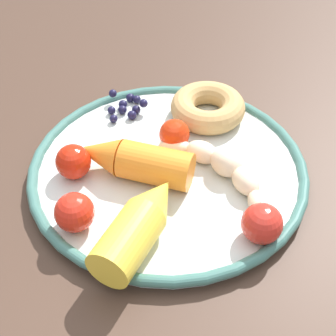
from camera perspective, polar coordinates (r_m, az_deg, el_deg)
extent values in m
cube|color=#442F24|center=(0.56, -1.43, -3.72)|extent=(1.07, 0.87, 0.03)
cube|color=#462D20|center=(1.24, -14.26, 3.07)|extent=(0.05, 0.05, 0.70)
cylinder|color=silver|center=(0.57, 0.00, -0.44)|extent=(0.30, 0.30, 0.01)
torus|color=#3F7066|center=(0.56, 0.00, 0.00)|extent=(0.31, 0.31, 0.01)
ellipsoid|color=beige|center=(0.52, 10.14, -4.06)|extent=(0.04, 0.03, 0.02)
ellipsoid|color=beige|center=(0.53, 8.71, -1.50)|extent=(0.05, 0.04, 0.02)
ellipsoid|color=beige|center=(0.55, 6.57, 0.61)|extent=(0.05, 0.05, 0.03)
ellipsoid|color=beige|center=(0.56, 3.87, 1.80)|extent=(0.04, 0.04, 0.02)
ellipsoid|color=beige|center=(0.57, 0.86, 2.40)|extent=(0.02, 0.04, 0.02)
cylinder|color=orange|center=(0.53, -1.56, 0.31)|extent=(0.05, 0.08, 0.04)
cone|color=orange|center=(0.55, -7.88, 1.68)|extent=(0.05, 0.06, 0.04)
cylinder|color=yellow|center=(0.47, -4.61, -8.28)|extent=(0.08, 0.06, 0.04)
cone|color=yellow|center=(0.50, -1.16, -3.34)|extent=(0.06, 0.06, 0.04)
torus|color=tan|center=(0.62, 4.51, 6.82)|extent=(0.10, 0.10, 0.03)
sphere|color=#191638|center=(0.65, -3.53, 7.70)|extent=(0.01, 0.01, 0.01)
sphere|color=#191638|center=(0.63, -4.07, 5.95)|extent=(0.01, 0.01, 0.01)
sphere|color=#191638|center=(0.66, -4.26, 7.87)|extent=(0.01, 0.01, 0.01)
sphere|color=#191638|center=(0.63, -3.59, 6.56)|extent=(0.01, 0.01, 0.01)
sphere|color=#191638|center=(0.64, -5.14, 6.54)|extent=(0.01, 0.01, 0.01)
sphere|color=#191638|center=(0.62, -6.14, 5.53)|extent=(0.01, 0.01, 0.01)
sphere|color=#191638|center=(0.64, -5.09, 7.13)|extent=(0.01, 0.01, 0.01)
sphere|color=#191638|center=(0.64, -6.36, 6.45)|extent=(0.01, 0.01, 0.01)
sphere|color=#191638|center=(0.65, -6.22, 8.33)|extent=(0.01, 0.01, 0.01)
sphere|color=#191638|center=(0.63, -2.77, 7.27)|extent=(0.01, 0.01, 0.01)
sphere|color=red|center=(0.55, -10.69, 0.50)|extent=(0.04, 0.04, 0.04)
sphere|color=red|center=(0.49, 10.52, -6.16)|extent=(0.04, 0.04, 0.04)
sphere|color=red|center=(0.50, -10.47, -4.93)|extent=(0.04, 0.04, 0.04)
sphere|color=red|center=(0.58, 0.72, 3.82)|extent=(0.04, 0.04, 0.04)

